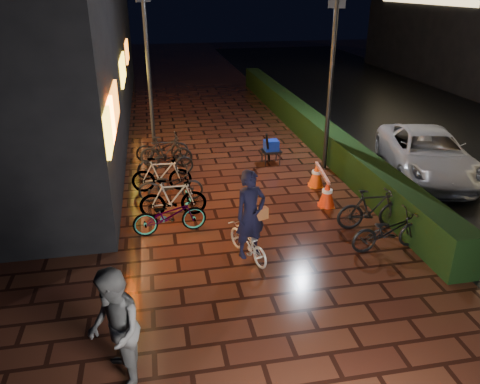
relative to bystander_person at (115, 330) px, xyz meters
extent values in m
plane|color=#381911|center=(3.27, 3.30, -0.97)|extent=(80.00, 80.00, 0.00)
cube|color=black|center=(6.57, 11.30, -0.47)|extent=(0.70, 20.00, 1.00)
imported|color=#505052|center=(0.00, 0.00, 0.00)|extent=(0.90, 1.06, 1.93)
imported|color=silver|center=(8.91, 6.73, -0.27)|extent=(3.48, 5.35, 1.37)
cube|color=yellow|center=(-0.18, 4.80, 1.63)|extent=(0.08, 2.00, 0.90)
cube|color=orange|center=(-0.18, 6.30, 1.63)|extent=(0.08, 3.00, 0.90)
cube|color=yellow|center=(-0.18, 12.30, 1.63)|extent=(0.08, 2.80, 0.90)
cube|color=orange|center=(-0.18, 17.30, 1.63)|extent=(0.08, 2.20, 0.90)
cylinder|color=black|center=(6.08, 7.91, 1.57)|extent=(0.18, 0.18, 5.06)
cube|color=black|center=(6.08, 7.91, 4.00)|extent=(0.48, 0.25, 0.34)
cylinder|color=black|center=(0.74, 11.76, 1.60)|extent=(0.17, 0.17, 5.13)
imported|color=silver|center=(2.55, 3.05, -0.59)|extent=(0.96, 1.51, 0.75)
imported|color=black|center=(2.58, 2.95, 0.13)|extent=(0.81, 0.67, 1.91)
cube|color=brown|center=(2.80, 3.00, 0.09)|extent=(0.36, 0.25, 0.24)
cone|color=red|center=(5.13, 5.17, -0.60)|extent=(0.46, 0.46, 0.73)
cone|color=#FC4D0D|center=(5.31, 6.51, -0.60)|extent=(0.46, 0.46, 0.73)
cube|color=#E0410B|center=(5.13, 5.17, -0.95)|extent=(0.44, 0.44, 0.03)
cube|color=orange|center=(5.31, 6.51, -0.95)|extent=(0.44, 0.44, 0.03)
cube|color=red|center=(5.22, 5.84, -0.28)|extent=(0.27, 1.56, 0.07)
cube|color=black|center=(4.47, 8.57, -0.52)|extent=(0.63, 0.53, 0.04)
cylinder|color=black|center=(4.23, 8.36, -0.75)|extent=(0.03, 0.03, 0.42)
cylinder|color=black|center=(4.72, 8.38, -0.75)|extent=(0.03, 0.03, 0.42)
cylinder|color=black|center=(4.22, 8.76, -0.75)|extent=(0.03, 0.03, 0.42)
cylinder|color=black|center=(4.70, 8.78, -0.75)|extent=(0.03, 0.03, 0.42)
cube|color=#0D25AA|center=(4.47, 8.57, -0.33)|extent=(0.46, 0.40, 0.33)
cylinder|color=black|center=(4.31, 8.39, -0.35)|extent=(0.29, 0.43, 1.07)
imported|color=black|center=(0.97, 4.49, -0.51)|extent=(1.79, 0.78, 0.91)
imported|color=black|center=(0.99, 9.54, -0.51)|extent=(1.77, 0.72, 0.91)
imported|color=black|center=(1.09, 6.30, -0.51)|extent=(1.77, 0.69, 0.91)
imported|color=black|center=(1.10, 5.33, -0.46)|extent=(1.69, 0.49, 1.01)
imported|color=black|center=(1.09, 8.93, -0.46)|extent=(1.74, 0.74, 1.01)
imported|color=black|center=(1.02, 8.07, -0.51)|extent=(1.81, 0.88, 0.91)
imported|color=black|center=(0.88, 6.99, -0.46)|extent=(1.71, 0.56, 1.01)
imported|color=black|center=(5.73, 3.80, -0.46)|extent=(1.72, 0.61, 1.01)
imported|color=black|center=(5.66, 2.81, -0.51)|extent=(1.77, 0.72, 0.91)
camera|label=1|loc=(0.76, -5.45, 4.47)|focal=35.00mm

